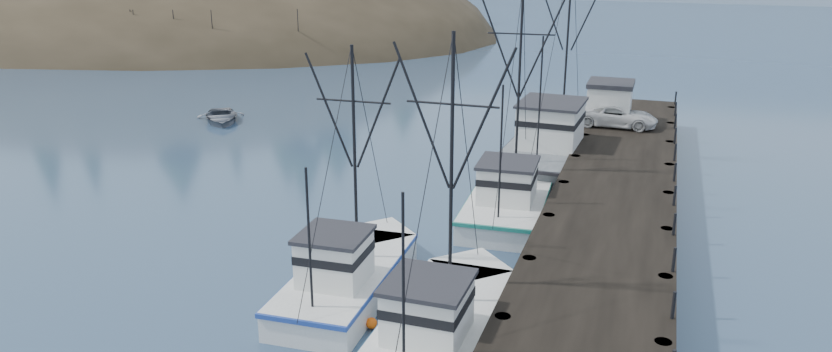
{
  "coord_description": "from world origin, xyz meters",
  "views": [
    {
      "loc": [
        15.72,
        -21.15,
        14.39
      ],
      "look_at": [
        4.26,
        13.0,
        2.5
      ],
      "focal_mm": 32.0,
      "sensor_mm": 36.0,
      "label": 1
    }
  ],
  "objects": [
    {
      "name": "trawler_far",
      "position": [
        8.64,
        16.14,
        0.82
      ],
      "size": [
        4.51,
        12.3,
        12.42
      ],
      "color": "silver",
      "rests_on": "ground"
    },
    {
      "name": "moored_sailboats",
      "position": [
        -36.34,
        53.47,
        0.33
      ],
      "size": [
        19.15,
        16.87,
        6.35
      ],
      "color": "silver",
      "rests_on": "ground"
    },
    {
      "name": "motorboat",
      "position": [
        -17.31,
        28.39,
        0.0
      ],
      "size": [
        6.19,
        6.61,
        1.11
      ],
      "primitive_type": "imported",
      "rotation": [
        0.0,
        0.0,
        0.59
      ],
      "color": "slate",
      "rests_on": "ground"
    },
    {
      "name": "pier",
      "position": [
        14.0,
        16.0,
        1.69
      ],
      "size": [
        6.0,
        44.0,
        2.0
      ],
      "color": "black",
      "rests_on": "ground"
    },
    {
      "name": "pickup_truck",
      "position": [
        13.18,
        28.78,
        2.72
      ],
      "size": [
        5.24,
        2.56,
        1.43
      ],
      "primitive_type": "imported",
      "rotation": [
        0.0,
        0.0,
        1.53
      ],
      "color": "silver",
      "rests_on": "pier"
    },
    {
      "name": "ground",
      "position": [
        0.0,
        0.0,
        0.0
      ],
      "size": [
        400.0,
        400.0,
        0.0
      ],
      "primitive_type": "plane",
      "color": "navy",
      "rests_on": "ground"
    },
    {
      "name": "pier_shed",
      "position": [
        12.5,
        29.94,
        3.42
      ],
      "size": [
        3.0,
        3.2,
        2.8
      ],
      "color": "silver",
      "rests_on": "pier"
    },
    {
      "name": "trawler_near",
      "position": [
        8.97,
        1.84,
        0.82
      ],
      "size": [
        3.8,
        11.42,
        11.6
      ],
      "color": "silver",
      "rests_on": "ground"
    },
    {
      "name": "trawler_mid",
      "position": [
        4.19,
        4.5,
        0.82
      ],
      "size": [
        3.88,
        10.57,
        10.58
      ],
      "color": "silver",
      "rests_on": "ground"
    },
    {
      "name": "headland",
      "position": [
        -74.95,
        78.61,
        -4.55
      ],
      "size": [
        134.8,
        78.0,
        51.0
      ],
      "color": "#382D1E",
      "rests_on": "ground"
    },
    {
      "name": "work_vessel",
      "position": [
        9.64,
        25.68,
        1.23
      ],
      "size": [
        5.76,
        17.14,
        14.11
      ],
      "color": "slate",
      "rests_on": "ground"
    }
  ]
}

